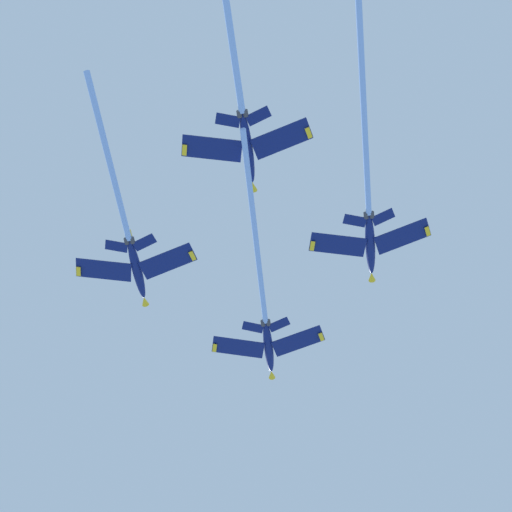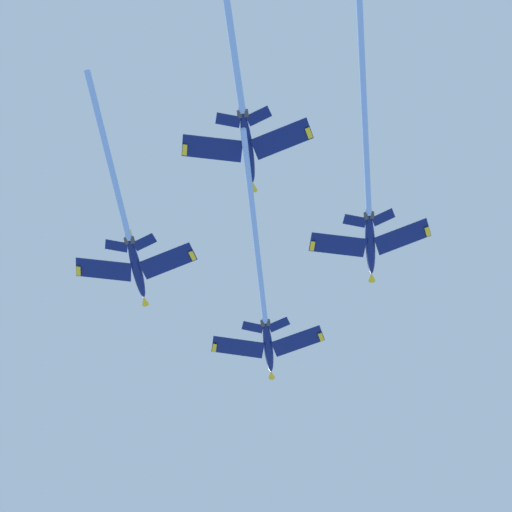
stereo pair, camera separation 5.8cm
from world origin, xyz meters
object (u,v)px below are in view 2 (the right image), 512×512
at_px(jet_lead, 264,306).
at_px(jet_left_wing, 128,233).
at_px(jet_slot, 241,99).
at_px(jet_right_wing, 368,198).

xyz_separation_m(jet_lead, jet_left_wing, (21.60, 13.52, -7.20)).
relative_size(jet_lead, jet_slot, 1.15).
distance_m(jet_right_wing, jet_slot, 26.23).
height_order(jet_lead, jet_right_wing, jet_lead).
bearing_deg(jet_right_wing, jet_lead, -49.48).
bearing_deg(jet_right_wing, jet_slot, 37.81).
bearing_deg(jet_slot, jet_left_wing, -49.07).
bearing_deg(jet_left_wing, jet_right_wing, 171.54).
xyz_separation_m(jet_left_wing, jet_slot, (-18.20, 21.00, -8.62)).
bearing_deg(jet_left_wing, jet_slot, 130.93).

